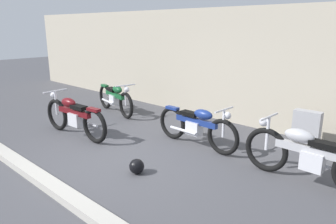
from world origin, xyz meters
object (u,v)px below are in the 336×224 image
(helmet, at_px, (137,166))
(motorcycle_green, at_px, (115,98))
(motorcycle_maroon, at_px, (74,116))
(motorcycle_blue, at_px, (197,126))
(motorcycle_silver, at_px, (308,156))
(stone_marker, at_px, (306,131))

(helmet, height_order, motorcycle_green, motorcycle_green)
(motorcycle_maroon, height_order, motorcycle_green, motorcycle_maroon)
(motorcycle_maroon, distance_m, motorcycle_blue, 2.70)
(helmet, bearing_deg, motorcycle_silver, 35.29)
(helmet, bearing_deg, motorcycle_green, 147.07)
(motorcycle_green, bearing_deg, motorcycle_silver, 6.13)
(motorcycle_maroon, bearing_deg, stone_marker, -151.32)
(motorcycle_silver, distance_m, motorcycle_maroon, 4.72)
(motorcycle_silver, bearing_deg, motorcycle_blue, -2.41)
(helmet, xyz_separation_m, motorcycle_green, (-3.25, 2.10, 0.31))
(helmet, bearing_deg, motorcycle_maroon, 172.43)
(stone_marker, bearing_deg, motorcycle_maroon, -147.55)
(helmet, xyz_separation_m, motorcycle_blue, (-0.04, 1.64, 0.31))
(motorcycle_maroon, distance_m, motorcycle_green, 1.98)
(motorcycle_maroon, bearing_deg, motorcycle_green, -68.23)
(helmet, bearing_deg, motorcycle_blue, 91.54)
(motorcycle_silver, xyz_separation_m, motorcycle_green, (-5.41, 0.57, -0.03))
(motorcycle_green, bearing_deg, motorcycle_maroon, -52.33)
(motorcycle_silver, distance_m, motorcycle_blue, 2.21)
(helmet, distance_m, motorcycle_maroon, 2.44)
(stone_marker, distance_m, motorcycle_maroon, 4.79)
(helmet, xyz_separation_m, motorcycle_silver, (2.17, 1.53, 0.34))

